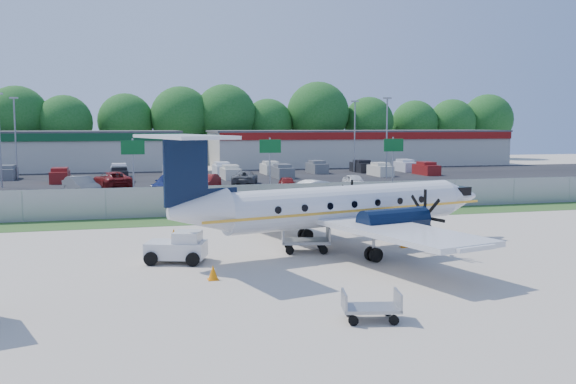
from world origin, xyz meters
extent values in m
plane|color=beige|center=(0.00, 0.00, 0.00)|extent=(170.00, 170.00, 0.00)
cube|color=#2D561E|center=(0.00, 12.00, 0.01)|extent=(170.00, 4.00, 0.02)
cube|color=black|center=(0.00, 19.00, 0.01)|extent=(170.00, 8.00, 0.02)
cube|color=black|center=(0.00, 40.00, 0.01)|extent=(170.00, 32.00, 0.02)
cube|color=gray|center=(0.00, 14.00, 1.00)|extent=(120.00, 0.02, 1.90)
cube|color=gray|center=(0.00, 14.00, 1.98)|extent=(120.00, 0.06, 0.06)
cube|color=gray|center=(0.00, 14.00, 0.05)|extent=(120.00, 0.06, 0.06)
cube|color=beige|center=(26.00, 62.00, 2.50)|extent=(44.00, 12.00, 5.00)
cube|color=#474749|center=(26.00, 62.00, 5.12)|extent=(44.40, 12.40, 0.24)
cube|color=maroon|center=(26.00, 55.90, 4.50)|extent=(44.00, 0.20, 1.00)
cylinder|color=gray|center=(-8.00, 23.00, 2.50)|extent=(0.14, 0.14, 5.00)
cube|color=#0C5923|center=(-8.00, 22.85, 4.30)|extent=(1.80, 0.08, 1.10)
cylinder|color=gray|center=(3.00, 23.00, 2.50)|extent=(0.14, 0.14, 5.00)
cube|color=#0C5923|center=(3.00, 22.85, 4.30)|extent=(1.80, 0.08, 1.10)
cylinder|color=gray|center=(14.00, 23.00, 2.50)|extent=(0.14, 0.14, 5.00)
cube|color=#0C5923|center=(14.00, 22.85, 4.30)|extent=(1.80, 0.08, 1.10)
cylinder|color=gray|center=(-20.00, 38.00, 4.50)|extent=(0.18, 0.18, 9.00)
cylinder|color=gray|center=(20.00, 38.00, 4.50)|extent=(0.18, 0.18, 9.00)
cube|color=gray|center=(20.00, 38.00, 9.00)|extent=(0.90, 0.35, 0.18)
cylinder|color=gray|center=(-20.00, 48.00, 4.50)|extent=(0.18, 0.18, 9.00)
cube|color=gray|center=(-20.00, 48.00, 9.00)|extent=(0.90, 0.35, 0.18)
cylinder|color=gray|center=(20.00, 48.00, 4.50)|extent=(0.18, 0.18, 9.00)
cube|color=gray|center=(20.00, 48.00, 9.00)|extent=(0.90, 0.35, 0.18)
cylinder|color=silver|center=(1.43, 0.52, 2.17)|extent=(12.71, 5.02, 1.92)
cone|color=silver|center=(8.62, 2.38, 2.17)|extent=(2.63, 2.42, 1.92)
cone|color=silver|center=(-5.96, -1.39, 2.38)|extent=(3.03, 2.52, 1.92)
cube|color=black|center=(8.42, 2.33, 2.53)|extent=(1.21, 1.50, 0.45)
cube|color=silver|center=(0.94, 0.39, 1.62)|extent=(7.58, 18.03, 0.22)
cylinder|color=black|center=(2.75, -2.17, 1.77)|extent=(3.61, 1.94, 1.11)
cylinder|color=black|center=(1.28, 3.51, 1.77)|extent=(3.61, 1.94, 1.11)
cube|color=black|center=(-6.45, -1.52, 4.09)|extent=(1.91, 0.66, 2.93)
cube|color=silver|center=(-6.55, -1.54, 5.56)|extent=(3.92, 6.67, 0.14)
cylinder|color=gray|center=(6.52, 1.83, 0.66)|extent=(0.12, 0.12, 1.31)
cylinder|color=black|center=(6.52, 1.83, 0.28)|extent=(0.59, 0.32, 0.57)
cylinder|color=black|center=(1.67, -2.45, 0.32)|extent=(0.73, 0.55, 0.65)
cylinder|color=black|center=(0.20, 3.23, 0.32)|extent=(0.73, 0.55, 0.65)
cube|color=silver|center=(-6.80, -0.29, 0.56)|extent=(2.91, 2.28, 0.71)
cube|color=silver|center=(-6.32, -0.45, 1.12)|extent=(1.49, 1.62, 0.51)
cube|color=black|center=(-5.89, -0.60, 1.14)|extent=(0.54, 1.12, 0.41)
cylinder|color=black|center=(-7.93, -0.74, 0.31)|extent=(0.65, 0.41, 0.61)
cylinder|color=black|center=(-7.41, 0.76, 0.31)|extent=(0.65, 0.41, 0.61)
cylinder|color=black|center=(-6.20, -1.34, 0.31)|extent=(0.65, 0.41, 0.61)
cylinder|color=black|center=(-5.68, 0.16, 0.31)|extent=(0.65, 0.41, 0.61)
cube|color=gray|center=(-0.61, 0.44, 0.51)|extent=(2.52, 1.83, 0.14)
cube|color=gray|center=(-1.67, 0.68, 0.85)|extent=(0.39, 1.35, 0.68)
cube|color=gray|center=(0.44, 0.20, 0.85)|extent=(0.39, 1.35, 0.68)
cylinder|color=black|center=(-1.53, 0.00, 0.21)|extent=(0.43, 0.22, 0.41)
cylinder|color=black|center=(-1.25, 1.22, 0.21)|extent=(0.43, 0.22, 0.41)
cylinder|color=black|center=(0.03, -0.35, 0.21)|extent=(0.43, 0.22, 0.41)
cylinder|color=black|center=(0.30, 0.87, 0.21)|extent=(0.43, 0.22, 0.41)
cube|color=gray|center=(-1.74, -10.47, 0.40)|extent=(1.96, 1.42, 0.11)
cube|color=gray|center=(-2.56, -10.28, 0.66)|extent=(0.30, 1.05, 0.53)
cube|color=gray|center=(-0.93, -10.65, 0.66)|extent=(0.30, 1.05, 0.53)
cylinder|color=black|center=(-2.45, -10.81, 0.16)|extent=(0.33, 0.17, 0.32)
cylinder|color=black|center=(-2.24, -9.86, 0.16)|extent=(0.33, 0.17, 0.32)
cylinder|color=black|center=(-1.25, -11.08, 0.16)|extent=(0.33, 0.17, 0.32)
cylinder|color=black|center=(-1.03, -10.13, 0.16)|extent=(0.33, 0.17, 0.32)
cone|color=orange|center=(4.40, 0.25, 0.24)|extent=(0.32, 0.32, 0.48)
cube|color=orange|center=(4.40, 0.25, 0.01)|extent=(0.33, 0.33, 0.03)
cone|color=orange|center=(-5.71, -3.96, 0.30)|extent=(0.40, 0.40, 0.60)
cube|color=orange|center=(-5.71, -3.96, 0.02)|extent=(0.42, 0.42, 0.03)
cone|color=orange|center=(-6.43, 5.40, 0.30)|extent=(0.39, 0.39, 0.59)
cube|color=orange|center=(-6.43, 5.40, 0.02)|extent=(0.42, 0.42, 0.03)
imported|color=silver|center=(5.39, 19.75, 0.00)|extent=(5.32, 2.85, 1.67)
imported|color=#595B5E|center=(-12.24, 28.98, 0.00)|extent=(3.54, 5.27, 1.64)
imported|color=navy|center=(-4.72, 29.84, 0.00)|extent=(3.96, 5.94, 1.60)
imported|color=maroon|center=(-1.52, 29.34, 0.00)|extent=(3.54, 5.08, 1.59)
imported|color=maroon|center=(5.89, 28.32, 0.00)|extent=(2.17, 4.00, 1.29)
imported|color=silver|center=(12.50, 28.32, 0.00)|extent=(1.94, 4.15, 1.37)
imported|color=maroon|center=(-9.68, 35.04, 0.00)|extent=(4.06, 6.20, 1.58)
imported|color=#595B5E|center=(3.30, 35.29, 0.00)|extent=(3.67, 5.53, 1.41)
camera|label=1|loc=(-9.24, -28.51, 6.05)|focal=40.00mm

